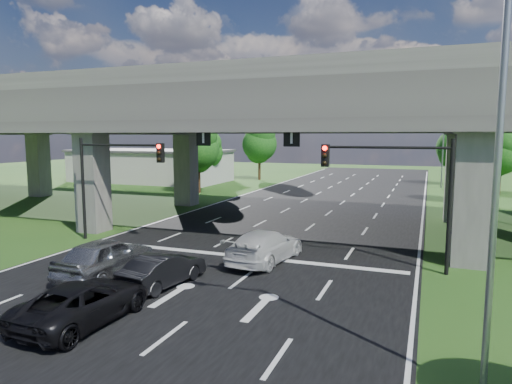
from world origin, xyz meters
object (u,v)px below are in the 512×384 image
Objects in this scene: signal_right at (399,179)px; car_dark at (163,270)px; streetlight_near at (478,148)px; streetlight_beyond at (440,138)px; car_white at (265,246)px; car_trailing at (84,302)px; car_silver at (106,257)px; streetlight_far at (443,139)px; signal_left at (112,170)px.

signal_right reaches higher than car_dark.
streetlight_near is at bearing 167.21° from car_dark.
car_white is at bearing -102.64° from streetlight_beyond.
car_dark is 5.55m from car_white.
streetlight_near is 2.44× the size of car_dark.
signal_right is at bearing -130.85° from car_trailing.
car_silver is at bearing -57.05° from car_trailing.
streetlight_far and streetlight_beyond have the same top height.
signal_right is 11.02m from car_dark.
signal_left is 12.35m from car_trailing.
streetlight_far is at bearing -90.00° from streetlight_beyond.
signal_right is at bearing 102.88° from streetlight_near.
streetlight_near is (17.92, -9.94, 1.66)m from signal_left.
streetlight_near is at bearing 163.89° from car_silver.
car_silver is 7.35m from car_white.
streetlight_beyond is at bearing 90.00° from streetlight_near.
car_dark is 0.83× the size of car_trailing.
car_silver is at bearing 162.67° from streetlight_near.
car_trailing is (2.61, -4.33, -0.17)m from car_silver.
streetlight_beyond reaches higher than car_silver.
streetlight_far is 23.14m from car_white.
streetlight_beyond is at bearing 90.00° from streetlight_far.
signal_right and signal_left have the same top height.
streetlight_far is (0.00, 30.00, 0.00)m from streetlight_near.
signal_right reaches higher than car_silver.
signal_right reaches higher than car_trailing.
signal_right is at bearing -93.61° from streetlight_beyond.
streetlight_beyond is (0.00, 46.00, 0.00)m from streetlight_near.
car_silver is at bearing -154.61° from signal_right.
car_trailing is (-11.40, -29.96, -5.13)m from streetlight_far.
car_dark is (6.96, -5.81, -3.48)m from signal_left.
streetlight_far is 2.44× the size of car_dark.
car_trailing is (-0.44, -4.09, 0.01)m from car_dark.
streetlight_near reaches higher than car_silver.
streetlight_far is at bearing -109.01° from car_trailing.
signal_right is 13.41m from car_silver.
signal_left is 7.56m from car_silver.
signal_right is 1.47× the size of car_dark.
car_trailing is (6.52, -9.90, -3.47)m from signal_left.
car_trailing is (-11.40, 0.04, -5.13)m from streetlight_near.
signal_right is 0.60× the size of streetlight_near.
car_silver is at bearing -54.95° from signal_left.
signal_right is at bearing -153.40° from car_silver.
streetlight_far is (2.27, 20.06, 1.66)m from signal_right.
streetlight_far is 16.00m from streetlight_beyond.
car_silver is (3.91, -5.57, -3.30)m from signal_left.
streetlight_near is 46.00m from streetlight_beyond.
streetlight_beyond is (17.92, 36.06, 1.66)m from signal_left.
car_silver is at bearing -108.60° from streetlight_beyond.
signal_left is 1.47× the size of car_dark.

